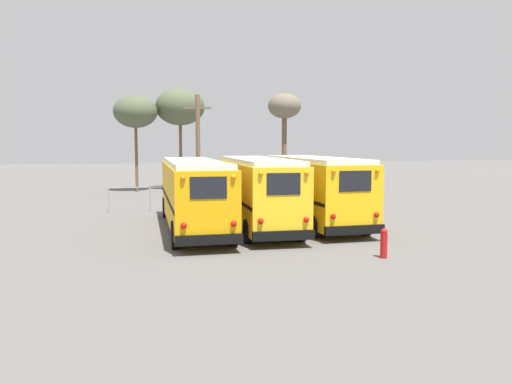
# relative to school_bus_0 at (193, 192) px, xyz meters

# --- Properties ---
(ground_plane) EXTENTS (160.00, 160.00, 0.00)m
(ground_plane) POSITION_rel_school_bus_0_xyz_m (2.92, -1.03, -1.74)
(ground_plane) COLOR #5B5956
(school_bus_0) EXTENTS (2.69, 11.00, 3.17)m
(school_bus_0) POSITION_rel_school_bus_0_xyz_m (0.00, 0.00, 0.00)
(school_bus_0) COLOR #E5A00C
(school_bus_0) RESTS_ON ground
(school_bus_1) EXTENTS (2.78, 9.57, 3.25)m
(school_bus_1) POSITION_rel_school_bus_0_xyz_m (2.92, -0.42, 0.02)
(school_bus_1) COLOR yellow
(school_bus_1) RESTS_ON ground
(school_bus_2) EXTENTS (2.61, 9.52, 3.27)m
(school_bus_2) POSITION_rel_school_bus_0_xyz_m (5.84, 0.10, 0.03)
(school_bus_2) COLOR yellow
(school_bus_2) RESTS_ON ground
(utility_pole) EXTENTS (1.80, 0.30, 7.14)m
(utility_pole) POSITION_rel_school_bus_0_xyz_m (1.64, 10.69, 1.97)
(utility_pole) COLOR brown
(utility_pole) RESTS_ON ground
(bare_tree_0) EXTENTS (3.52, 3.52, 7.83)m
(bare_tree_0) POSITION_rel_school_bus_0_xyz_m (-2.28, 19.25, 4.73)
(bare_tree_0) COLOR brown
(bare_tree_0) RESTS_ON ground
(bare_tree_1) EXTENTS (2.85, 2.85, 8.19)m
(bare_tree_1) POSITION_rel_school_bus_0_xyz_m (10.12, 18.57, 5.14)
(bare_tree_1) COLOR brown
(bare_tree_1) RESTS_ON ground
(bare_tree_2) EXTENTS (4.14, 4.14, 8.55)m
(bare_tree_2) POSITION_rel_school_bus_0_xyz_m (1.40, 20.14, 5.23)
(bare_tree_2) COLOR brown
(bare_tree_2) RESTS_ON ground
(fence_line) EXTENTS (13.90, 0.06, 1.42)m
(fence_line) POSITION_rel_school_bus_0_xyz_m (2.92, 6.79, -0.77)
(fence_line) COLOR #939399
(fence_line) RESTS_ON ground
(fire_hydrant) EXTENTS (0.24, 0.24, 1.03)m
(fire_hydrant) POSITION_rel_school_bus_0_xyz_m (5.64, -7.30, -1.22)
(fire_hydrant) COLOR #B21414
(fire_hydrant) RESTS_ON ground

